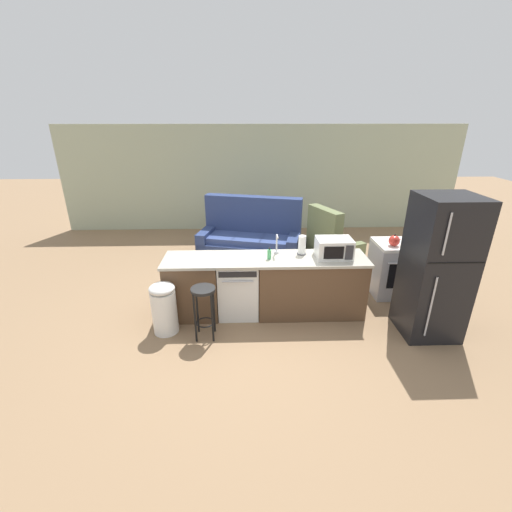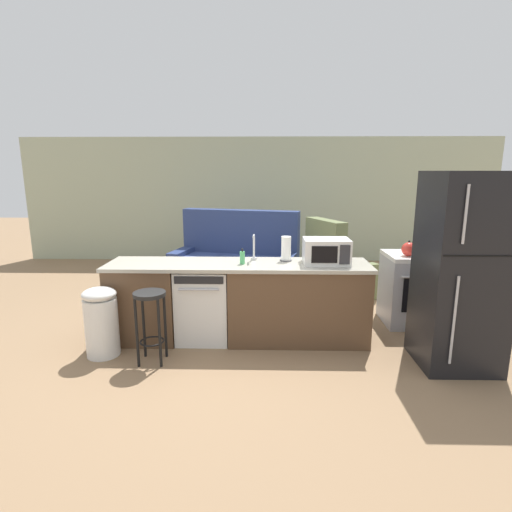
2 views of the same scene
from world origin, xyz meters
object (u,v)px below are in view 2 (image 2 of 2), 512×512
stove_range (415,289)px  microwave (326,251)px  trash_bin (101,321)px  kettle (409,249)px  soap_bottle (242,258)px  refrigerator (461,272)px  bar_stool (150,312)px  couch (237,264)px  dishwasher (204,304)px  armchair (335,274)px  paper_towel_roll (286,249)px

stove_range → microwave: (-1.22, -0.55, 0.59)m
microwave → trash_bin: bearing=-169.1°
kettle → soap_bottle: bearing=-166.8°
trash_bin → refrigerator: bearing=-1.5°
bar_stool → couch: couch is taller
trash_bin → stove_range: bearing=15.6°
dishwasher → kettle: bearing=9.9°
stove_range → couch: (-2.38, 1.59, -0.06)m
stove_range → trash_bin: size_ratio=1.22×
refrigerator → soap_bottle: bearing=166.7°
stove_range → refrigerator: refrigerator is taller
stove_range → couch: size_ratio=0.42×
stove_range → trash_bin: (-3.61, -1.01, -0.07)m
microwave → kettle: size_ratio=2.44×
soap_bottle → bar_stool: 1.14m
refrigerator → kettle: size_ratio=9.32×
bar_stool → soap_bottle: bearing=32.0°
kettle → trash_bin: bearing=-165.6°
refrigerator → microwave: bearing=155.9°
soap_bottle → kettle: 2.04m
microwave → trash_bin: (-2.38, -0.46, -0.66)m
kettle → couch: 2.86m
couch → armchair: 1.63m
refrigerator → couch: 3.63m
refrigerator → bar_stool: 3.07m
soap_bottle → kettle: kettle is taller
refrigerator → bar_stool: bearing=-179.1°
microwave → trash_bin: 2.51m
refrigerator → dishwasher: bearing=168.1°
paper_towel_roll → couch: size_ratio=0.13×
stove_range → bar_stool: bearing=-159.4°
microwave → soap_bottle: bearing=-177.5°
refrigerator → armchair: 2.44m
kettle → couch: size_ratio=0.09×
bar_stool → couch: bearing=76.3°
soap_bottle → bar_stool: (-0.89, -0.56, -0.44)m
kettle → couch: bearing=142.2°
bar_stool → armchair: bearing=45.5°
dishwasher → armchair: size_ratio=0.70×
microwave → paper_towel_roll: 0.46m
stove_range → trash_bin: 3.74m
bar_stool → trash_bin: size_ratio=1.00×
refrigerator → armchair: size_ratio=1.59×
refrigerator → microwave: refrigerator is taller
couch → paper_towel_roll: bearing=-70.3°
paper_towel_roll → microwave: bearing=-17.0°
kettle → refrigerator: bearing=-80.3°
dishwasher → soap_bottle: 0.71m
paper_towel_roll → soap_bottle: 0.52m
soap_bottle → couch: bearing=95.9°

